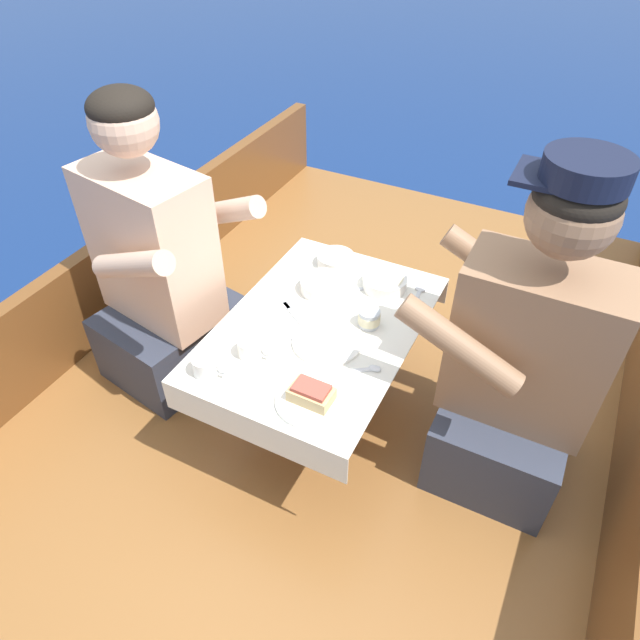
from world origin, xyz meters
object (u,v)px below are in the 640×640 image
(person_port, at_px, (160,276))
(coffee_cup_starboard, at_px, (206,365))
(person_starboard, at_px, (521,366))
(tin_can, at_px, (369,318))
(sandwich, at_px, (311,393))
(coffee_cup_port, at_px, (251,347))

(person_port, distance_m, coffee_cup_starboard, 0.48)
(person_starboard, relative_size, tin_can, 15.30)
(sandwich, height_order, tin_can, sandwich)
(person_starboard, bearing_deg, person_port, 5.58)
(person_starboard, height_order, tin_can, person_starboard)
(coffee_cup_port, height_order, tin_can, same)
(person_starboard, height_order, coffee_cup_port, person_starboard)
(person_starboard, xyz_separation_m, coffee_cup_port, (-0.70, -0.28, 0.01))
(coffee_cup_port, bearing_deg, sandwich, -18.90)
(coffee_cup_starboard, bearing_deg, tin_can, 50.28)
(tin_can, bearing_deg, person_starboard, 1.19)
(person_port, height_order, coffee_cup_starboard, person_port)
(tin_can, bearing_deg, sandwich, -92.23)
(sandwich, xyz_separation_m, coffee_cup_port, (-0.23, 0.08, -0.00))
(person_port, xyz_separation_m, coffee_cup_starboard, (0.39, -0.28, 0.01))
(person_port, distance_m, coffee_cup_port, 0.49)
(coffee_cup_port, bearing_deg, coffee_cup_starboard, -122.00)
(person_port, distance_m, person_starboard, 1.16)
(coffee_cup_port, bearing_deg, person_starboard, 21.88)
(person_starboard, bearing_deg, tin_can, 1.24)
(sandwich, relative_size, coffee_cup_starboard, 1.11)
(coffee_cup_starboard, bearing_deg, person_port, 144.12)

